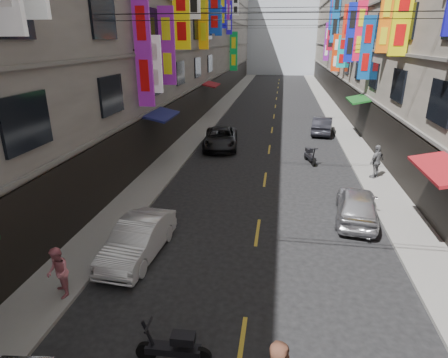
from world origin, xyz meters
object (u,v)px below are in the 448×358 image
(scooter_crossing, at_px, (174,348))
(car_right_far, at_px, (322,125))
(car_right_mid, at_px, (357,205))
(pedestrian_lfar, at_px, (58,273))
(pedestrian_rfar, at_px, (377,162))
(car_left_far, at_px, (221,138))
(car_left_mid, at_px, (138,239))
(scooter_far_right, at_px, (310,156))

(scooter_crossing, bearing_deg, car_right_far, -14.51)
(car_right_mid, xyz_separation_m, pedestrian_lfar, (-9.40, -6.64, 0.20))
(pedestrian_rfar, bearing_deg, car_left_far, -72.57)
(pedestrian_rfar, bearing_deg, car_left_mid, -0.93)
(scooter_far_right, relative_size, car_left_far, 0.36)
(pedestrian_rfar, bearing_deg, car_right_far, -123.84)
(car_left_mid, bearing_deg, scooter_far_right, 64.59)
(car_right_mid, bearing_deg, car_right_far, -82.00)
(car_right_mid, bearing_deg, car_left_far, -46.03)
(scooter_crossing, xyz_separation_m, car_left_mid, (-2.51, 4.32, 0.22))
(car_right_far, bearing_deg, scooter_far_right, 87.89)
(pedestrian_lfar, xyz_separation_m, pedestrian_rfar, (11.27, 11.80, 0.14))
(car_left_far, height_order, car_right_mid, car_right_mid)
(car_left_far, relative_size, pedestrian_lfar, 3.17)
(car_left_far, distance_m, pedestrian_lfar, 16.96)
(scooter_far_right, bearing_deg, car_left_mid, 44.54)
(scooter_crossing, xyz_separation_m, car_left_far, (-1.91, 18.59, 0.24))
(pedestrian_lfar, bearing_deg, pedestrian_rfar, 96.79)
(scooter_crossing, distance_m, car_left_far, 18.69)
(car_left_mid, bearing_deg, car_left_far, 91.42)
(scooter_crossing, height_order, scooter_far_right, same)
(car_left_mid, relative_size, car_right_mid, 0.98)
(scooter_crossing, bearing_deg, car_left_mid, 28.60)
(car_left_mid, distance_m, car_right_far, 21.17)
(scooter_crossing, relative_size, pedestrian_lfar, 1.16)
(car_left_mid, height_order, car_right_far, car_right_far)
(scooter_far_right, bearing_deg, car_right_mid, 84.38)
(scooter_crossing, height_order, pedestrian_lfar, pedestrian_lfar)
(car_right_far, relative_size, pedestrian_rfar, 2.28)
(scooter_far_right, bearing_deg, scooter_crossing, 59.60)
(car_left_far, bearing_deg, car_right_mid, -60.25)
(car_right_far, relative_size, pedestrian_lfar, 2.69)
(car_right_far, bearing_deg, pedestrian_lfar, 75.23)
(car_left_mid, distance_m, car_left_far, 14.28)
(car_left_mid, xyz_separation_m, car_right_mid, (8.00, 4.07, 0.04))
(car_left_far, height_order, car_right_far, car_right_far)
(scooter_crossing, distance_m, scooter_far_right, 16.55)
(scooter_crossing, xyz_separation_m, pedestrian_lfar, (-3.91, 1.75, 0.45))
(scooter_crossing, bearing_deg, pedestrian_lfar, 64.28)
(car_left_mid, height_order, pedestrian_rfar, pedestrian_rfar)
(scooter_far_right, bearing_deg, car_right_far, -116.55)
(car_left_mid, relative_size, pedestrian_rfar, 2.20)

